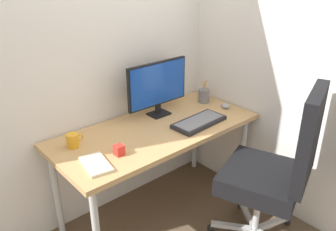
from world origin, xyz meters
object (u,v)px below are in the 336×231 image
pen_holder (204,96)px  keyboard (199,122)px  monitor (158,85)px  desk_clamp_accessory (119,150)px  mouse (225,106)px  notebook (96,164)px  office_chair (277,168)px  coffee_mug (73,140)px

pen_holder → keyboard: bearing=-141.1°
monitor → desk_clamp_accessory: (-0.55, -0.30, -0.19)m
monitor → keyboard: monitor is taller
mouse → notebook: bearing=-159.3°
office_chair → monitor: (-0.20, 0.90, 0.34)m
notebook → coffee_mug: 0.28m
mouse → pen_holder: pen_holder is taller
office_chair → coffee_mug: (-0.90, 0.86, 0.16)m
monitor → desk_clamp_accessory: 0.65m
monitor → pen_holder: size_ratio=2.82×
monitor → office_chair: bearing=-77.6°
desk_clamp_accessory → notebook: bearing=-174.7°
notebook → mouse: bearing=13.5°
coffee_mug → desk_clamp_accessory: size_ratio=1.79×
desk_clamp_accessory → pen_holder: bearing=14.0°
coffee_mug → pen_holder: bearing=-1.0°
pen_holder → coffee_mug: size_ratio=1.65×
coffee_mug → mouse: bearing=-10.5°
office_chair → desk_clamp_accessory: bearing=141.1°
monitor → notebook: 0.81m
mouse → notebook: 1.18m
keyboard → coffee_mug: (-0.81, 0.28, 0.03)m
notebook → coffee_mug: coffee_mug is taller
office_chair → mouse: bearing=67.5°
monitor → notebook: (-0.71, -0.32, -0.22)m
notebook → keyboard: bearing=10.4°
pen_holder → desk_clamp_accessory: size_ratio=2.96×
mouse → monitor: bearing=169.2°
office_chair → notebook: 1.09m
mouse → pen_holder: 0.20m
keyboard → mouse: 0.36m
mouse → pen_holder: size_ratio=0.44×
monitor → pen_holder: (0.43, -0.06, -0.17)m
desk_clamp_accessory → keyboard: bearing=-1.4°
notebook → coffee_mug: (0.01, 0.28, 0.03)m
office_chair → desk_clamp_accessory: 0.97m
office_chair → monitor: 0.98m
monitor → notebook: size_ratio=2.29×
mouse → desk_clamp_accessory: desk_clamp_accessory is taller
keyboard → mouse: (0.36, 0.06, 0.00)m
pen_holder → notebook: bearing=-167.3°
monitor → notebook: monitor is taller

